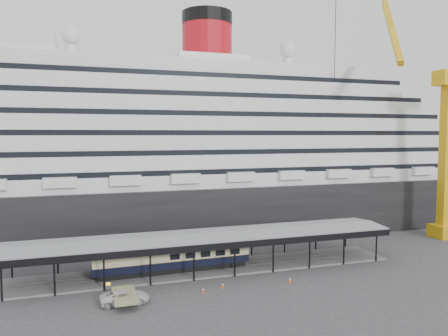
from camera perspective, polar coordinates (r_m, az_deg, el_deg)
The scene contains 9 objects.
ground at distance 60.12m, azimuth -0.97°, elevation -14.49°, with size 200.00×200.00×0.00m, color #363638.
cruise_ship at distance 87.97m, azimuth -7.17°, elevation 3.65°, with size 130.00×30.00×43.90m.
platform_canopy at distance 64.00m, azimuth -2.32°, elevation -11.10°, with size 56.00×9.18×5.30m.
crane_yellow at distance 91.08m, azimuth 26.42°, elevation 4.26°, with size 23.83×18.78×47.60m.
port_truck at distance 53.60m, azimuth -12.84°, elevation -16.12°, with size 2.57×5.58×1.55m, color silver.
pullman_carriage at distance 62.82m, azimuth -6.69°, elevation -11.18°, with size 22.00×3.36×21.54m.
traffic_cone_left at distance 57.45m, azimuth -0.19°, elevation -15.04°, with size 0.40×0.40×0.69m.
traffic_cone_mid at distance 55.84m, azimuth -2.75°, elevation -15.63°, with size 0.44×0.44×0.69m.
traffic_cone_right at distance 59.96m, azimuth 8.61°, elevation -14.20°, with size 0.42×0.42×0.77m.
Camera 1 is at (-16.87, -54.32, 19.47)m, focal length 35.00 mm.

